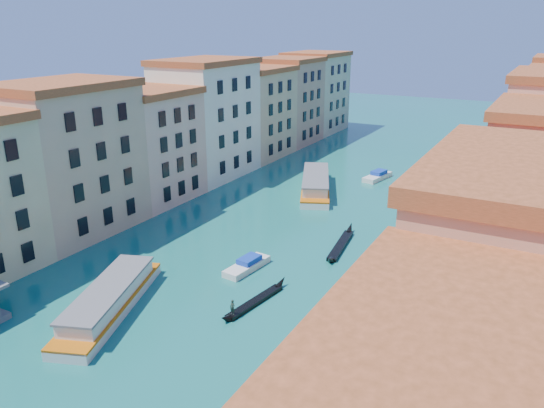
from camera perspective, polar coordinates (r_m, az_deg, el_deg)
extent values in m
cube|color=tan|center=(74.83, -20.98, 4.22)|extent=(12.00, 17.00, 19.00)
cube|color=brown|center=(73.17, -21.91, 11.81)|extent=(12.80, 17.40, 1.00)
cube|color=#E3AA8A|center=(85.66, -13.13, 5.86)|extent=(12.00, 14.00, 16.50)
cube|color=brown|center=(84.20, -13.57, 11.67)|extent=(12.80, 14.40, 1.00)
cube|color=beige|center=(97.61, -6.99, 8.82)|extent=(12.00, 18.00, 20.00)
cube|color=brown|center=(96.35, -7.25, 14.97)|extent=(12.80, 18.40, 1.00)
cube|color=tan|center=(111.91, -1.90, 9.58)|extent=(12.00, 16.00, 17.50)
cube|color=brown|center=(110.79, -1.95, 14.30)|extent=(12.80, 16.40, 1.00)
cube|color=tan|center=(125.31, 1.73, 10.81)|extent=(12.00, 15.00, 18.50)
cube|color=brown|center=(124.32, 1.77, 15.27)|extent=(12.80, 15.40, 1.00)
cube|color=tan|center=(139.64, 4.75, 11.69)|extent=(12.00, 17.00, 19.00)
cube|color=brown|center=(138.75, 4.86, 15.79)|extent=(12.80, 17.40, 1.00)
cube|color=brown|center=(17.56, 25.63, -15.38)|extent=(12.80, 15.40, 1.00)
cube|color=tan|center=(35.40, 25.60, -12.51)|extent=(12.00, 17.00, 19.00)
cube|color=beige|center=(49.95, 26.63, -5.09)|extent=(12.00, 14.00, 16.50)
cube|color=gray|center=(77.39, 20.93, -2.32)|extent=(4.00, 140.00, 1.00)
cube|color=maroon|center=(39.72, 12.38, -18.52)|extent=(3.20, 15.30, 0.25)
cylinder|color=slate|center=(44.89, 12.40, -15.99)|extent=(0.12, 0.12, 3.00)
cube|color=maroon|center=(52.67, 17.26, -8.96)|extent=(3.20, 12.60, 0.25)
cylinder|color=slate|center=(49.99, 14.48, -12.24)|extent=(0.12, 0.12, 3.00)
cylinder|color=slate|center=(57.26, 16.62, -8.24)|extent=(0.12, 0.12, 3.00)
cylinder|color=brown|center=(42.73, 7.82, -18.03)|extent=(0.24, 0.24, 3.20)
cylinder|color=brown|center=(43.34, 9.09, -17.50)|extent=(0.24, 0.24, 3.20)
cylinder|color=brown|center=(43.97, 10.32, -16.98)|extent=(0.24, 0.24, 3.20)
cylinder|color=brown|center=(54.11, 13.21, -9.83)|extent=(0.24, 0.24, 3.20)
cylinder|color=brown|center=(54.85, 14.11, -9.49)|extent=(0.24, 0.24, 3.20)
cylinder|color=brown|center=(55.60, 14.98, -9.16)|extent=(0.24, 0.24, 3.20)
cylinder|color=brown|center=(70.15, 17.23, -3.36)|extent=(0.24, 0.24, 3.20)
cylinder|color=brown|center=(70.97, 17.87, -3.17)|extent=(0.24, 0.24, 3.20)
cylinder|color=brown|center=(71.81, 18.50, -2.98)|extent=(0.24, 0.24, 3.20)
cube|color=silver|center=(55.39, -17.01, -10.39)|extent=(9.77, 17.96, 1.06)
cube|color=silver|center=(54.85, -17.12, -9.34)|extent=(8.15, 14.49, 1.41)
cube|color=slate|center=(54.47, -17.21, -8.56)|extent=(8.55, 15.00, 0.22)
cube|color=#C8600B|center=(55.16, -17.05, -9.95)|extent=(9.82, 17.98, 0.22)
cube|color=silver|center=(89.54, 4.69, 1.77)|extent=(11.70, 19.65, 1.17)
cube|color=silver|center=(89.18, 4.72, 2.55)|extent=(9.71, 15.87, 1.56)
cube|color=slate|center=(88.92, 4.73, 3.12)|extent=(10.18, 16.44, 0.24)
cube|color=#C8600B|center=(89.39, 4.70, 2.10)|extent=(11.74, 19.67, 0.24)
cube|color=black|center=(54.36, -1.84, -10.47)|extent=(2.18, 8.16, 0.40)
cone|color=black|center=(57.35, 0.99, -8.42)|extent=(1.07, 1.91, 1.51)
cone|color=black|center=(51.29, -5.06, -12.16)|extent=(1.02, 1.60, 1.33)
imported|color=#213024|center=(51.63, -4.27, -11.03)|extent=(0.61, 0.45, 1.55)
cube|color=black|center=(67.67, 7.39, -4.44)|extent=(2.42, 9.58, 0.48)
cone|color=black|center=(72.30, 8.40, -2.58)|extent=(1.23, 2.23, 1.77)
cone|color=black|center=(62.85, 6.25, -5.99)|extent=(1.18, 1.87, 1.56)
cube|color=silver|center=(61.31, -2.72, -6.71)|extent=(2.79, 6.74, 0.75)
cube|color=#1438A6|center=(61.36, -2.46, -6.01)|extent=(1.99, 2.98, 0.65)
cube|color=silver|center=(98.04, 11.26, 2.88)|extent=(3.61, 7.54, 0.83)
cube|color=#1438A6|center=(98.29, 11.43, 3.35)|extent=(2.42, 3.40, 0.72)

